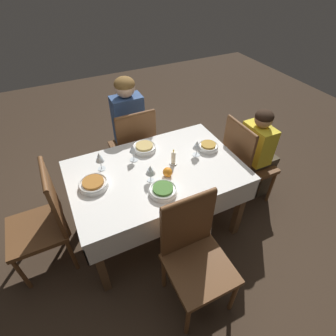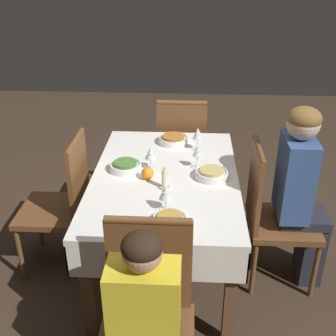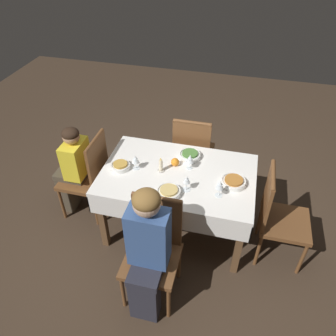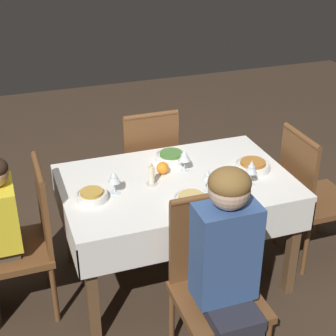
{
  "view_description": "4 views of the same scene",
  "coord_description": "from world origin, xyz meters",
  "px_view_note": "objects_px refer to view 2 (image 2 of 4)",
  "views": [
    {
      "loc": [
        -0.6,
        -1.47,
        2.12
      ],
      "look_at": [
        0.06,
        -0.09,
        0.79
      ],
      "focal_mm": 28.0,
      "sensor_mm": 36.0,
      "label": 1
    },
    {
      "loc": [
        2.3,
        0.15,
        1.97
      ],
      "look_at": [
        0.06,
        0.02,
        0.81
      ],
      "focal_mm": 45.0,
      "sensor_mm": 36.0,
      "label": 2
    },
    {
      "loc": [
        -0.46,
        2.21,
        2.63
      ],
      "look_at": [
        0.07,
        0.09,
        0.84
      ],
      "focal_mm": 35.0,
      "sensor_mm": 36.0,
      "label": 3
    },
    {
      "loc": [
        0.94,
        2.54,
        2.24
      ],
      "look_at": [
        0.04,
        -0.04,
        0.79
      ],
      "focal_mm": 55.0,
      "sensor_mm": 36.0,
      "label": 4
    }
  ],
  "objects_px": {
    "person_child_yellow": "(143,335)",
    "bowl_south": "(125,166)",
    "chair_south": "(63,200)",
    "bowl_west": "(173,139)",
    "wine_glass_south": "(151,154)",
    "candle_centerpiece": "(165,180)",
    "wine_glass_west": "(198,134)",
    "wine_glass_east": "(166,193)",
    "wine_glass_north": "(198,152)",
    "chair_west": "(181,146)",
    "person_adult_denim": "(301,189)",
    "bowl_east": "(170,220)",
    "chair_east": "(147,313)",
    "chair_north": "(272,211)",
    "bowl_north": "(211,174)",
    "dining_table": "(165,187)",
    "orange_fruit": "(148,173)"
  },
  "relations": [
    {
      "from": "chair_north",
      "to": "person_adult_denim",
      "type": "height_order",
      "value": "person_adult_denim"
    },
    {
      "from": "wine_glass_north",
      "to": "candle_centerpiece",
      "type": "distance_m",
      "value": 0.34
    },
    {
      "from": "chair_east",
      "to": "candle_centerpiece",
      "type": "xyz_separation_m",
      "value": [
        -0.76,
        0.03,
        0.27
      ]
    },
    {
      "from": "chair_east",
      "to": "person_child_yellow",
      "type": "xyz_separation_m",
      "value": [
        0.17,
        -0.0,
        0.05
      ]
    },
    {
      "from": "chair_west",
      "to": "bowl_south",
      "type": "height_order",
      "value": "chair_west"
    },
    {
      "from": "chair_south",
      "to": "candle_centerpiece",
      "type": "xyz_separation_m",
      "value": [
        0.17,
        0.68,
        0.27
      ]
    },
    {
      "from": "person_adult_denim",
      "to": "orange_fruit",
      "type": "height_order",
      "value": "person_adult_denim"
    },
    {
      "from": "person_adult_denim",
      "to": "person_child_yellow",
      "type": "relative_size",
      "value": 1.17
    },
    {
      "from": "chair_south",
      "to": "bowl_west",
      "type": "distance_m",
      "value": 0.89
    },
    {
      "from": "person_adult_denim",
      "to": "wine_glass_west",
      "type": "distance_m",
      "value": 0.78
    },
    {
      "from": "chair_east",
      "to": "chair_south",
      "type": "bearing_deg",
      "value": 124.93
    },
    {
      "from": "chair_south",
      "to": "wine_glass_south",
      "type": "bearing_deg",
      "value": 96.96
    },
    {
      "from": "chair_north",
      "to": "bowl_west",
      "type": "xyz_separation_m",
      "value": [
        -0.54,
        -0.65,
        0.24
      ]
    },
    {
      "from": "dining_table",
      "to": "wine_glass_east",
      "type": "distance_m",
      "value": 0.43
    },
    {
      "from": "chair_north",
      "to": "person_adult_denim",
      "type": "xyz_separation_m",
      "value": [
        0.0,
        0.16,
        0.17
      ]
    },
    {
      "from": "candle_centerpiece",
      "to": "chair_north",
      "type": "bearing_deg",
      "value": 99.94
    },
    {
      "from": "person_child_yellow",
      "to": "bowl_south",
      "type": "xyz_separation_m",
      "value": [
        -1.15,
        -0.23,
        0.19
      ]
    },
    {
      "from": "chair_north",
      "to": "bowl_south",
      "type": "xyz_separation_m",
      "value": [
        -0.1,
        -0.93,
        0.24
      ]
    },
    {
      "from": "bowl_west",
      "to": "candle_centerpiece",
      "type": "distance_m",
      "value": 0.66
    },
    {
      "from": "chair_west",
      "to": "wine_glass_north",
      "type": "xyz_separation_m",
      "value": [
        0.8,
        0.12,
        0.32
      ]
    },
    {
      "from": "wine_glass_north",
      "to": "wine_glass_east",
      "type": "distance_m",
      "value": 0.53
    },
    {
      "from": "chair_north",
      "to": "person_adult_denim",
      "type": "bearing_deg",
      "value": -90.0
    },
    {
      "from": "bowl_south",
      "to": "wine_glass_west",
      "type": "height_order",
      "value": "wine_glass_west"
    },
    {
      "from": "person_adult_denim",
      "to": "person_child_yellow",
      "type": "bearing_deg",
      "value": 140.7
    },
    {
      "from": "chair_south",
      "to": "wine_glass_west",
      "type": "xyz_separation_m",
      "value": [
        -0.38,
        0.88,
        0.33
      ]
    },
    {
      "from": "dining_table",
      "to": "wine_glass_east",
      "type": "height_order",
      "value": "wine_glass_east"
    },
    {
      "from": "bowl_north",
      "to": "candle_centerpiece",
      "type": "relative_size",
      "value": 1.39
    },
    {
      "from": "person_child_yellow",
      "to": "bowl_east",
      "type": "distance_m",
      "value": 0.6
    },
    {
      "from": "bowl_north",
      "to": "chair_south",
      "type": "bearing_deg",
      "value": -91.83
    },
    {
      "from": "dining_table",
      "to": "chair_north",
      "type": "relative_size",
      "value": 1.46
    },
    {
      "from": "chair_east",
      "to": "chair_north",
      "type": "bearing_deg",
      "value": 51.41
    },
    {
      "from": "person_child_yellow",
      "to": "wine_glass_west",
      "type": "height_order",
      "value": "person_child_yellow"
    },
    {
      "from": "wine_glass_east",
      "to": "bowl_south",
      "type": "height_order",
      "value": "wine_glass_east"
    },
    {
      "from": "bowl_south",
      "to": "person_child_yellow",
      "type": "bearing_deg",
      "value": 11.52
    },
    {
      "from": "chair_west",
      "to": "orange_fruit",
      "type": "bearing_deg",
      "value": 79.26
    },
    {
      "from": "chair_south",
      "to": "bowl_south",
      "type": "relative_size",
      "value": 4.57
    },
    {
      "from": "person_child_yellow",
      "to": "wine_glass_north",
      "type": "bearing_deg",
      "value": 79.53
    },
    {
      "from": "wine_glass_north",
      "to": "wine_glass_south",
      "type": "xyz_separation_m",
      "value": [
        0.03,
        -0.3,
        -0.0
      ]
    },
    {
      "from": "bowl_east",
      "to": "wine_glass_west",
      "type": "distance_m",
      "value": 0.93
    },
    {
      "from": "person_adult_denim",
      "to": "bowl_east",
      "type": "bearing_deg",
      "value": 122.04
    },
    {
      "from": "person_child_yellow",
      "to": "bowl_west",
      "type": "xyz_separation_m",
      "value": [
        -1.59,
        0.05,
        0.19
      ]
    },
    {
      "from": "chair_south",
      "to": "person_adult_denim",
      "type": "distance_m",
      "value": 1.52
    },
    {
      "from": "bowl_west",
      "to": "orange_fruit",
      "type": "distance_m",
      "value": 0.57
    },
    {
      "from": "wine_glass_north",
      "to": "candle_centerpiece",
      "type": "xyz_separation_m",
      "value": [
        0.27,
        -0.19,
        -0.05
      ]
    },
    {
      "from": "bowl_east",
      "to": "bowl_south",
      "type": "xyz_separation_m",
      "value": [
        -0.59,
        -0.31,
        -0.0
      ]
    },
    {
      "from": "bowl_east",
      "to": "chair_west",
      "type": "bearing_deg",
      "value": 179.09
    },
    {
      "from": "wine_glass_south",
      "to": "bowl_west",
      "type": "height_order",
      "value": "wine_glass_south"
    },
    {
      "from": "bowl_east",
      "to": "wine_glass_east",
      "type": "height_order",
      "value": "wine_glass_east"
    },
    {
      "from": "chair_west",
      "to": "dining_table",
      "type": "bearing_deg",
      "value": 85.01
    },
    {
      "from": "wine_glass_north",
      "to": "wine_glass_west",
      "type": "height_order",
      "value": "wine_glass_west"
    }
  ]
}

